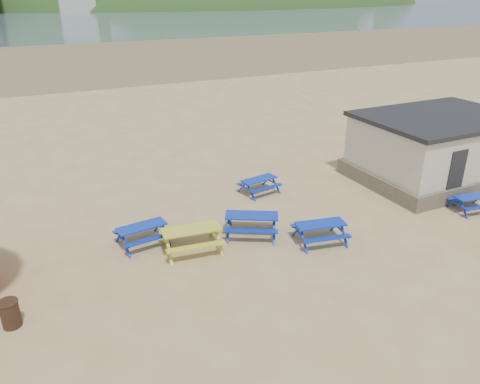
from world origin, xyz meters
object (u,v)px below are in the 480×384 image
picnic_table_yellow (192,239)px  picnic_table_blue_b (259,186)px  picnic_table_blue_a (142,235)px  litter_bin (10,314)px  amenity_block (436,147)px

picnic_table_yellow → picnic_table_blue_b: bearing=44.0°
picnic_table_blue_a → picnic_table_yellow: (1.46, -1.21, 0.06)m
picnic_table_blue_b → litter_bin: size_ratio=2.29×
picnic_table_blue_b → litter_bin: 11.64m
litter_bin → amenity_block: (18.94, 3.00, 1.16)m
picnic_table_blue_a → amenity_block: amenity_block is taller
picnic_table_blue_a → picnic_table_yellow: bearing=-46.7°
picnic_table_blue_b → picnic_table_blue_a: bearing=-169.5°
litter_bin → picnic_table_yellow: bearing=15.7°
picnic_table_blue_a → picnic_table_blue_b: 6.40m
picnic_table_yellow → litter_bin: 6.14m
picnic_table_yellow → litter_bin: picnic_table_yellow is taller
picnic_table_blue_b → litter_bin: litter_bin is taller
picnic_table_blue_b → amenity_block: bearing=-24.0°
picnic_table_blue_a → picnic_table_blue_b: bearing=13.5°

